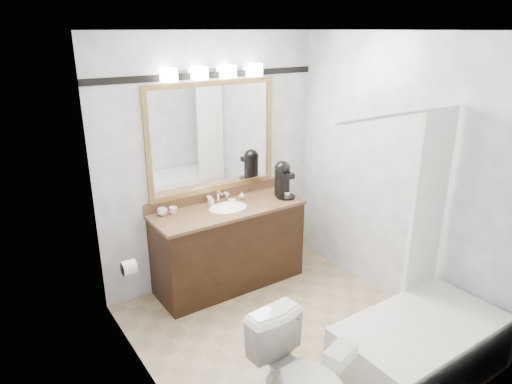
{
  "coord_description": "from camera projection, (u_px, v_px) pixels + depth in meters",
  "views": [
    {
      "loc": [
        -2.11,
        -2.6,
        2.51
      ],
      "look_at": [
        -0.12,
        0.35,
        1.23
      ],
      "focal_mm": 32.0,
      "sensor_mm": 36.0,
      "label": 1
    }
  ],
  "objects": [
    {
      "name": "room",
      "position": [
        293.0,
        200.0,
        3.56
      ],
      "size": [
        2.42,
        2.62,
        2.52
      ],
      "color": "tan",
      "rests_on": "ground"
    },
    {
      "name": "vanity",
      "position": [
        229.0,
        245.0,
        4.63
      ],
      "size": [
        1.53,
        0.58,
        0.97
      ],
      "color": "black",
      "rests_on": "ground"
    },
    {
      "name": "mirror",
      "position": [
        213.0,
        138.0,
        4.48
      ],
      "size": [
        1.4,
        0.04,
        1.1
      ],
      "color": "#9A8045",
      "rests_on": "room"
    },
    {
      "name": "vanity_light_bar",
      "position": [
        213.0,
        72.0,
        4.22
      ],
      "size": [
        1.02,
        0.14,
        0.12
      ],
      "color": "silver",
      "rests_on": "room"
    },
    {
      "name": "accent_stripe",
      "position": [
        210.0,
        75.0,
        4.29
      ],
      "size": [
        2.4,
        0.01,
        0.06
      ],
      "primitive_type": "cube",
      "color": "black",
      "rests_on": "room"
    },
    {
      "name": "bathtub",
      "position": [
        420.0,
        339.0,
        3.48
      ],
      "size": [
        1.3,
        0.75,
        1.96
      ],
      "color": "white",
      "rests_on": "ground"
    },
    {
      "name": "tp_roll",
      "position": [
        129.0,
        267.0,
        3.67
      ],
      "size": [
        0.11,
        0.12,
        0.12
      ],
      "primitive_type": "cylinder",
      "rotation": [
        0.0,
        1.57,
        0.0
      ],
      "color": "white",
      "rests_on": "room"
    },
    {
      "name": "toilet",
      "position": [
        302.0,
        379.0,
        2.95
      ],
      "size": [
        0.47,
        0.76,
        0.74
      ],
      "primitive_type": "imported",
      "rotation": [
        0.0,
        0.0,
        0.08
      ],
      "color": "white",
      "rests_on": "ground"
    },
    {
      "name": "tissue_box",
      "position": [
        341.0,
        354.0,
        2.57
      ],
      "size": [
        0.23,
        0.17,
        0.08
      ],
      "primitive_type": "cube",
      "rotation": [
        0.0,
        0.0,
        0.28
      ],
      "color": "white",
      "rests_on": "toilet"
    },
    {
      "name": "coffee_maker",
      "position": [
        283.0,
        178.0,
        4.73
      ],
      "size": [
        0.2,
        0.25,
        0.38
      ],
      "rotation": [
        0.0,
        0.0,
        -0.01
      ],
      "color": "black",
      "rests_on": "vanity"
    },
    {
      "name": "cup_left",
      "position": [
        162.0,
        212.0,
        4.29
      ],
      "size": [
        0.1,
        0.1,
        0.07
      ],
      "primitive_type": "imported",
      "rotation": [
        0.0,
        0.0,
        0.05
      ],
      "color": "white",
      "rests_on": "vanity"
    },
    {
      "name": "cup_right",
      "position": [
        173.0,
        210.0,
        4.33
      ],
      "size": [
        0.09,
        0.09,
        0.07
      ],
      "primitive_type": "imported",
      "rotation": [
        0.0,
        0.0,
        0.34
      ],
      "color": "white",
      "rests_on": "vanity"
    },
    {
      "name": "soap_bottle_a",
      "position": [
        211.0,
        201.0,
        4.52
      ],
      "size": [
        0.05,
        0.05,
        0.1
      ],
      "primitive_type": "imported",
      "rotation": [
        0.0,
        0.0,
        0.08
      ],
      "color": "white",
      "rests_on": "vanity"
    },
    {
      "name": "soap_bottle_b",
      "position": [
        242.0,
        195.0,
        4.71
      ],
      "size": [
        0.06,
        0.06,
        0.07
      ],
      "primitive_type": "imported",
      "rotation": [
        0.0,
        0.0,
        0.01
      ],
      "color": "white",
      "rests_on": "vanity"
    },
    {
      "name": "soap_bar",
      "position": [
        232.0,
        200.0,
        4.64
      ],
      "size": [
        0.08,
        0.07,
        0.02
      ],
      "primitive_type": "cube",
      "rotation": [
        0.0,
        0.0,
        -0.36
      ],
      "color": "beige",
      "rests_on": "vanity"
    }
  ]
}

